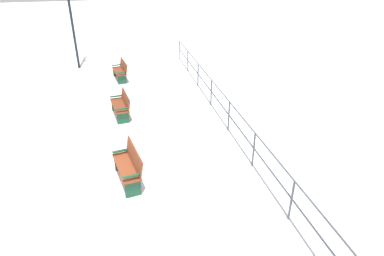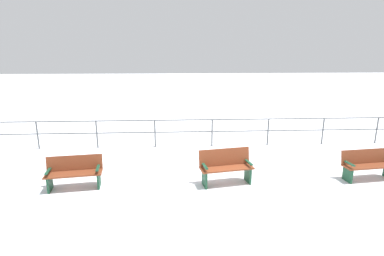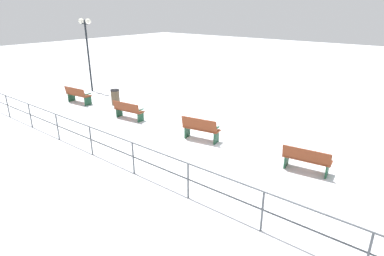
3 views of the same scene
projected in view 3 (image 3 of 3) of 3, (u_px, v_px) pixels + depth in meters
ground_plane at (202, 140)px, 12.58m from camera, size 80.00×80.00×0.00m
bench_second at (307, 159)px, 9.97m from camera, size 0.72×1.51×0.85m
bench_third at (201, 129)px, 12.32m from camera, size 0.76×1.53×0.96m
bench_fourth at (128, 110)px, 14.70m from camera, size 0.65×1.56×0.84m
bench_fifth at (78, 95)px, 17.13m from camera, size 0.67×1.61×0.90m
lamppost_middle at (86, 36)px, 18.69m from camera, size 0.32×0.99×4.25m
waterfront_railing at (133, 152)px, 9.79m from camera, size 0.05×21.90×1.06m
trash_bin at (115, 97)px, 16.90m from camera, size 0.45×0.45×0.83m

